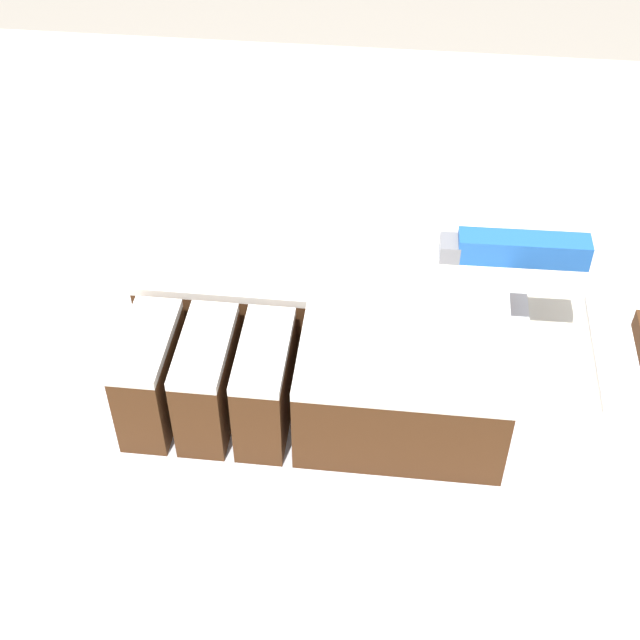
{
  "coord_description": "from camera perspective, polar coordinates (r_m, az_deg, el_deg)",
  "views": [
    {
      "loc": [
        0.05,
        -0.55,
        1.43
      ],
      "look_at": [
        -0.01,
        -0.03,
        0.94
      ],
      "focal_mm": 50.0,
      "sensor_mm": 36.0,
      "label": 1
    }
  ],
  "objects": [
    {
      "name": "countertop",
      "position": [
        1.12,
        0.8,
        -17.87
      ],
      "size": [
        1.4,
        1.1,
        0.9
      ],
      "color": "beige",
      "rests_on": "ground_plane"
    },
    {
      "name": "cake_board",
      "position": [
        0.74,
        0.0,
        -2.42
      ],
      "size": [
        0.35,
        0.3,
        0.01
      ],
      "color": "silver",
      "rests_on": "countertop"
    },
    {
      "name": "cake",
      "position": [
        0.72,
        0.37,
        0.16
      ],
      "size": [
        0.29,
        0.24,
        0.08
      ],
      "color": "#472814",
      "rests_on": "cake_board"
    },
    {
      "name": "knife",
      "position": [
        0.72,
        10.12,
        4.52
      ],
      "size": [
        0.31,
        0.03,
        0.02
      ],
      "rotation": [
        0.0,
        0.0,
        3.16
      ],
      "color": "silver",
      "rests_on": "cake"
    }
  ]
}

